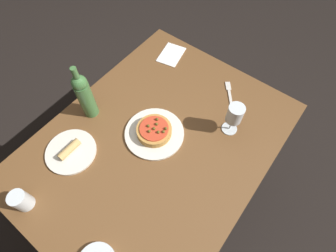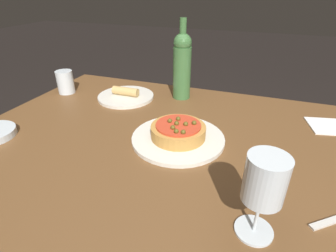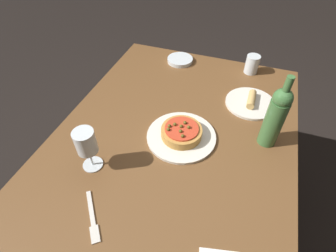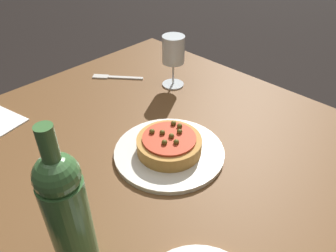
{
  "view_description": "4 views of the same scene",
  "coord_description": "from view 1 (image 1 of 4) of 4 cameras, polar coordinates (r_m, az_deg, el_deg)",
  "views": [
    {
      "loc": [
        0.41,
        0.39,
        1.83
      ],
      "look_at": [
        -0.06,
        0.03,
        0.84
      ],
      "focal_mm": 28.0,
      "sensor_mm": 36.0,
      "label": 1
    },
    {
      "loc": [
        -0.23,
        0.61,
        1.17
      ],
      "look_at": [
        0.01,
        -0.06,
        0.77
      ],
      "focal_mm": 28.0,
      "sensor_mm": 36.0,
      "label": 2
    },
    {
      "loc": [
        -0.72,
        -0.22,
        1.53
      ],
      "look_at": [
        -0.08,
        0.01,
        0.85
      ],
      "focal_mm": 28.0,
      "sensor_mm": 36.0,
      "label": 3
    },
    {
      "loc": [
        0.41,
        -0.48,
        1.3
      ],
      "look_at": [
        -0.06,
        -0.01,
        0.81
      ],
      "focal_mm": 35.0,
      "sensor_mm": 36.0,
      "label": 4
    }
  ],
  "objects": [
    {
      "name": "side_plate",
      "position": [
        1.26,
        -20.41,
        -5.15
      ],
      "size": [
        0.23,
        0.23,
        0.05
      ],
      "color": "silver",
      "rests_on": "dining_table"
    },
    {
      "name": "wine_bottle",
      "position": [
        1.25,
        -17.71,
        6.46
      ],
      "size": [
        0.07,
        0.07,
        0.31
      ],
      "color": "#3D6B38",
      "rests_on": "dining_table"
    },
    {
      "name": "dining_table",
      "position": [
        1.3,
        -2.52,
        -5.27
      ],
      "size": [
        1.26,
        0.96,
        0.75
      ],
      "color": "brown",
      "rests_on": "ground_plane"
    },
    {
      "name": "dinner_plate",
      "position": [
        1.23,
        -2.98,
        -1.59
      ],
      "size": [
        0.28,
        0.28,
        0.01
      ],
      "color": "silver",
      "rests_on": "dining_table"
    },
    {
      "name": "pizza",
      "position": [
        1.21,
        -3.02,
        -0.96
      ],
      "size": [
        0.16,
        0.16,
        0.05
      ],
      "color": "#BC843D",
      "rests_on": "dinner_plate"
    },
    {
      "name": "wine_glass",
      "position": [
        1.19,
        14.31,
        2.38
      ],
      "size": [
        0.07,
        0.07,
        0.17
      ],
      "color": "silver",
      "rests_on": "dining_table"
    },
    {
      "name": "ground_plane",
      "position": [
        1.91,
        -1.76,
        -13.9
      ],
      "size": [
        14.0,
        14.0,
        0.0
      ],
      "primitive_type": "plane",
      "color": "black"
    },
    {
      "name": "paper_napkin",
      "position": [
        1.56,
        0.72,
        15.28
      ],
      "size": [
        0.19,
        0.15,
        0.0
      ],
      "color": "white",
      "rests_on": "dining_table"
    },
    {
      "name": "water_cup",
      "position": [
        1.21,
        -29.32,
        -13.96
      ],
      "size": [
        0.07,
        0.07,
        0.1
      ],
      "color": "silver",
      "rests_on": "dining_table"
    },
    {
      "name": "fork",
      "position": [
        1.41,
        13.23,
        6.92
      ],
      "size": [
        0.15,
        0.13,
        0.0
      ],
      "rotation": [
        0.0,
        0.0,
        -2.47
      ],
      "color": "beige",
      "rests_on": "dining_table"
    }
  ]
}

